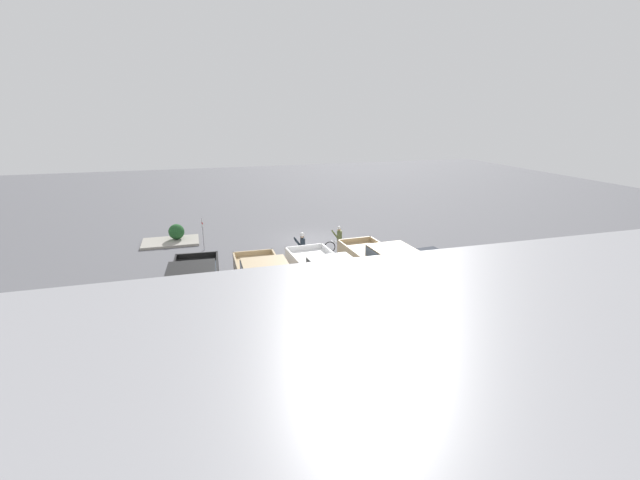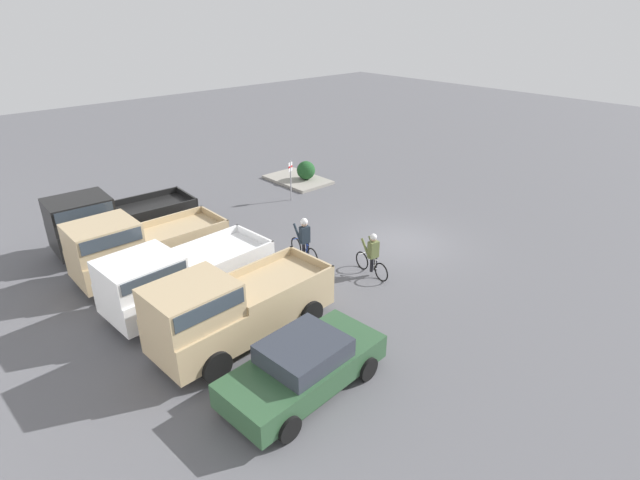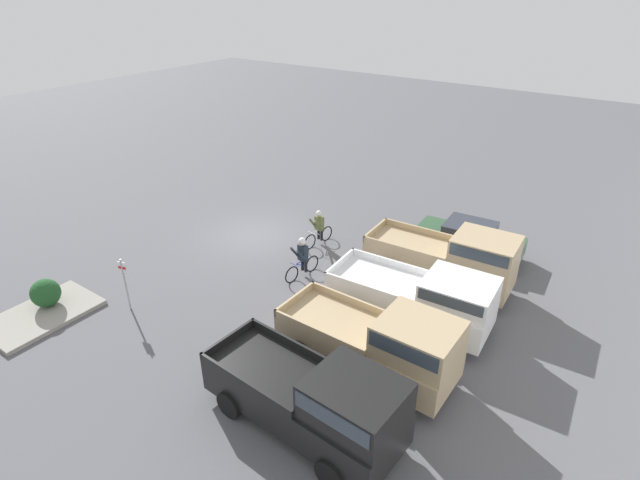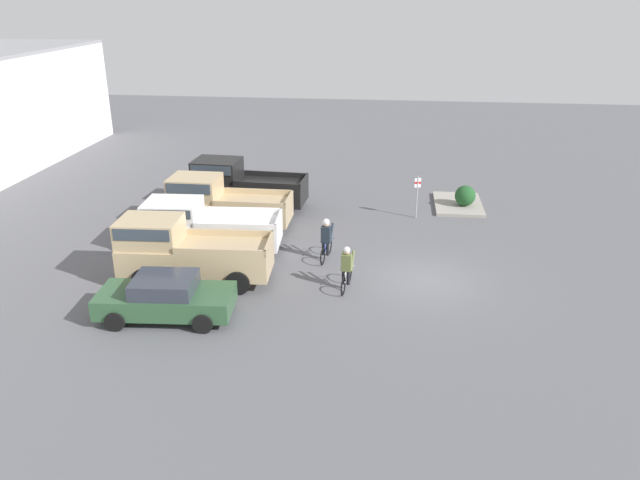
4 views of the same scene
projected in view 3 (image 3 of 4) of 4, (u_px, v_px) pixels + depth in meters
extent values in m
plane|color=#56565B|center=(256.00, 235.00, 22.66)|extent=(80.00, 80.00, 0.00)
cube|color=#2D5133|center=(468.00, 242.00, 20.83)|extent=(2.15, 4.46, 0.67)
cube|color=#2D333D|center=(470.00, 229.00, 20.56)|extent=(1.80, 2.06, 0.50)
cylinder|color=black|center=(506.00, 247.00, 21.03)|extent=(0.22, 0.65, 0.64)
cylinder|color=black|center=(495.00, 266.00, 19.63)|extent=(0.22, 0.65, 0.64)
cylinder|color=black|center=(442.00, 231.00, 22.30)|extent=(0.22, 0.65, 0.64)
cylinder|color=black|center=(428.00, 249.00, 20.90)|extent=(0.22, 0.65, 0.64)
cube|color=tan|center=(438.00, 262.00, 18.75)|extent=(2.21, 5.51, 1.04)
cube|color=tan|center=(485.00, 250.00, 17.52)|extent=(1.90, 2.25, 0.95)
cube|color=#333D47|center=(486.00, 245.00, 17.42)|extent=(1.95, 2.08, 0.42)
cube|color=tan|center=(422.00, 230.00, 19.66)|extent=(0.24, 3.25, 0.25)
cube|color=tan|center=(403.00, 250.00, 18.27)|extent=(0.24, 3.25, 0.25)
cube|color=tan|center=(375.00, 230.00, 19.71)|extent=(1.95, 0.18, 0.25)
cylinder|color=black|center=(488.00, 274.00, 18.91)|extent=(0.26, 0.88, 0.87)
cylinder|color=black|center=(472.00, 299.00, 17.46)|extent=(0.26, 0.88, 0.87)
cylinder|color=black|center=(406.00, 251.00, 20.50)|extent=(0.26, 0.88, 0.87)
cylinder|color=black|center=(385.00, 272.00, 19.04)|extent=(0.26, 0.88, 0.87)
cube|color=white|center=(408.00, 300.00, 16.68)|extent=(2.35, 5.51, 0.95)
cube|color=white|center=(459.00, 292.00, 15.52)|extent=(1.99, 2.27, 0.79)
cube|color=#333D47|center=(460.00, 288.00, 15.43)|extent=(2.04, 2.10, 0.35)
cube|color=white|center=(392.00, 263.00, 17.63)|extent=(0.27, 3.24, 0.25)
cube|color=white|center=(367.00, 289.00, 16.17)|extent=(0.27, 3.24, 0.25)
cube|color=white|center=(340.00, 263.00, 17.63)|extent=(2.03, 0.20, 0.25)
cylinder|color=black|center=(465.00, 311.00, 16.87)|extent=(0.27, 0.85, 0.84)
cylinder|color=black|center=(445.00, 344.00, 15.34)|extent=(0.27, 0.85, 0.84)
cylinder|color=black|center=(376.00, 282.00, 18.42)|extent=(0.27, 0.85, 0.84)
cylinder|color=black|center=(350.00, 310.00, 16.90)|extent=(0.27, 0.85, 0.84)
cube|color=tan|center=(365.00, 345.00, 14.67)|extent=(2.04, 5.34, 0.92)
cube|color=tan|center=(418.00, 339.00, 13.40)|extent=(1.85, 2.15, 1.00)
cube|color=#333D47|center=(419.00, 333.00, 13.29)|extent=(1.91, 1.98, 0.44)
cube|color=tan|center=(353.00, 301.00, 15.63)|extent=(0.11, 3.19, 0.25)
cube|color=tan|center=(317.00, 332.00, 14.26)|extent=(0.11, 3.19, 0.25)
cube|color=tan|center=(295.00, 299.00, 15.74)|extent=(1.99, 0.10, 0.25)
cylinder|color=black|center=(430.00, 359.00, 14.73)|extent=(0.23, 0.82, 0.82)
cylinder|color=black|center=(399.00, 400.00, 13.31)|extent=(0.23, 0.82, 0.82)
cylinder|color=black|center=(338.00, 320.00, 16.43)|extent=(0.23, 0.82, 0.82)
cylinder|color=black|center=(301.00, 352.00, 15.00)|extent=(0.23, 0.82, 0.82)
cube|color=black|center=(302.00, 399.00, 12.76)|extent=(2.29, 5.52, 0.98)
cube|color=black|center=(355.00, 401.00, 11.41)|extent=(1.95, 2.27, 0.99)
cube|color=#333D47|center=(356.00, 394.00, 11.31)|extent=(2.00, 2.10, 0.44)
cube|color=black|center=(294.00, 344.00, 13.73)|extent=(0.26, 3.25, 0.25)
cube|color=black|center=(243.00, 383.00, 12.41)|extent=(0.26, 3.25, 0.25)
cube|color=black|center=(229.00, 339.00, 13.94)|extent=(1.99, 0.19, 0.25)
cylinder|color=black|center=(377.00, 420.00, 12.74)|extent=(0.26, 0.80, 0.79)
cylinder|color=black|center=(330.00, 474.00, 11.37)|extent=(0.26, 0.80, 0.79)
cylinder|color=black|center=(280.00, 364.00, 14.58)|extent=(0.26, 0.80, 0.79)
cylinder|color=black|center=(230.00, 404.00, 13.21)|extent=(0.26, 0.80, 0.79)
torus|color=black|center=(292.00, 275.00, 19.06)|extent=(0.70, 0.14, 0.70)
torus|color=black|center=(312.00, 264.00, 19.80)|extent=(0.70, 0.14, 0.70)
cylinder|color=#233D9E|center=(302.00, 265.00, 19.35)|extent=(0.58, 0.11, 0.37)
cylinder|color=#233D9E|center=(302.00, 261.00, 19.26)|extent=(0.62, 0.12, 0.04)
cylinder|color=#233D9E|center=(306.00, 263.00, 19.48)|extent=(0.04, 0.04, 0.34)
cylinder|color=#233D9E|center=(294.00, 265.00, 18.97)|extent=(0.08, 0.46, 0.02)
cylinder|color=black|center=(306.00, 266.00, 19.39)|extent=(0.13, 0.13, 0.52)
cylinder|color=black|center=(302.00, 264.00, 19.50)|extent=(0.13, 0.13, 0.52)
cube|color=#1E2833|center=(303.00, 253.00, 19.13)|extent=(0.29, 0.39, 0.65)
cylinder|color=#1E2833|center=(302.00, 256.00, 18.88)|extent=(0.56, 0.16, 0.71)
cylinder|color=#1E2833|center=(296.00, 253.00, 19.09)|extent=(0.56, 0.16, 0.71)
sphere|color=tan|center=(302.00, 243.00, 18.90)|extent=(0.25, 0.25, 0.25)
sphere|color=silver|center=(302.00, 241.00, 18.87)|extent=(0.28, 0.28, 0.28)
torus|color=black|center=(310.00, 242.00, 21.42)|extent=(0.69, 0.14, 0.69)
torus|color=black|center=(327.00, 234.00, 22.12)|extent=(0.69, 0.14, 0.69)
cylinder|color=white|center=(318.00, 234.00, 21.69)|extent=(0.55, 0.11, 0.37)
cylinder|color=white|center=(318.00, 230.00, 21.60)|extent=(0.59, 0.11, 0.04)
cylinder|color=white|center=(321.00, 233.00, 21.81)|extent=(0.04, 0.04, 0.34)
cylinder|color=white|center=(312.00, 233.00, 21.33)|extent=(0.08, 0.46, 0.02)
cylinder|color=black|center=(322.00, 235.00, 21.73)|extent=(0.13, 0.13, 0.52)
cylinder|color=black|center=(319.00, 234.00, 21.83)|extent=(0.13, 0.13, 0.52)
cube|color=#5B6638|center=(319.00, 223.00, 21.48)|extent=(0.29, 0.39, 0.61)
cylinder|color=#5B6638|center=(319.00, 226.00, 21.24)|extent=(0.53, 0.16, 0.67)
cylinder|color=#5B6638|center=(313.00, 223.00, 21.44)|extent=(0.53, 0.16, 0.67)
sphere|color=tan|center=(319.00, 214.00, 21.27)|extent=(0.22, 0.22, 0.22)
sphere|color=silver|center=(319.00, 213.00, 21.24)|extent=(0.24, 0.24, 0.24)
cylinder|color=#9E9EA3|center=(126.00, 285.00, 17.18)|extent=(0.06, 0.06, 2.03)
cube|color=white|center=(122.00, 268.00, 16.86)|extent=(0.10, 0.30, 0.45)
cube|color=red|center=(122.00, 268.00, 16.86)|extent=(0.10, 0.30, 0.10)
cube|color=gray|center=(43.00, 314.00, 17.24)|extent=(3.50, 2.30, 0.15)
sphere|color=#1E4C23|center=(45.00, 293.00, 17.39)|extent=(1.00, 1.00, 1.00)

